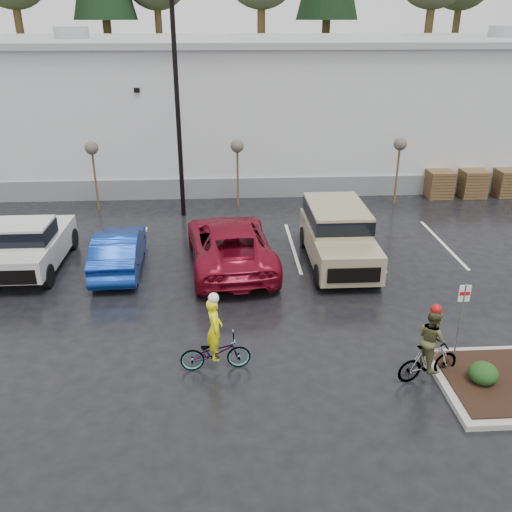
{
  "coord_description": "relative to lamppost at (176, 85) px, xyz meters",
  "views": [
    {
      "loc": [
        -2.09,
        -11.4,
        8.24
      ],
      "look_at": [
        -1.16,
        4.27,
        1.3
      ],
      "focal_mm": 38.0,
      "sensor_mm": 36.0,
      "label": 1
    }
  ],
  "objects": [
    {
      "name": "ground",
      "position": [
        4.0,
        -12.0,
        -5.69
      ],
      "size": [
        120.0,
        120.0,
        0.0
      ],
      "primitive_type": "plane",
      "color": "black",
      "rests_on": "ground"
    },
    {
      "name": "warehouse",
      "position": [
        4.0,
        9.99,
        -2.04
      ],
      "size": [
        60.5,
        15.5,
        7.2
      ],
      "color": "silver",
      "rests_on": "ground"
    },
    {
      "name": "wooded_ridge",
      "position": [
        4.0,
        33.0,
        -2.69
      ],
      "size": [
        80.0,
        25.0,
        6.0
      ],
      "primitive_type": "cube",
      "color": "#243817",
      "rests_on": "ground"
    },
    {
      "name": "lamppost",
      "position": [
        0.0,
        0.0,
        0.0
      ],
      "size": [
        0.5,
        1.0,
        9.22
      ],
      "color": "black",
      "rests_on": "ground"
    },
    {
      "name": "sapling_west",
      "position": [
        -4.0,
        1.0,
        -2.96
      ],
      "size": [
        0.6,
        0.6,
        3.2
      ],
      "color": "brown",
      "rests_on": "ground"
    },
    {
      "name": "sapling_mid",
      "position": [
        2.5,
        1.0,
        -2.96
      ],
      "size": [
        0.6,
        0.6,
        3.2
      ],
      "color": "brown",
      "rests_on": "ground"
    },
    {
      "name": "sapling_east",
      "position": [
        10.0,
        1.0,
        -2.96
      ],
      "size": [
        0.6,
        0.6,
        3.2
      ],
      "color": "brown",
      "rests_on": "ground"
    },
    {
      "name": "pallet_stack_a",
      "position": [
        12.5,
        2.0,
        -5.01
      ],
      "size": [
        1.2,
        1.2,
        1.35
      ],
      "primitive_type": "cube",
      "color": "brown",
      "rests_on": "ground"
    },
    {
      "name": "pallet_stack_b",
      "position": [
        14.2,
        2.0,
        -5.01
      ],
      "size": [
        1.2,
        1.2,
        1.35
      ],
      "primitive_type": "cube",
      "color": "brown",
      "rests_on": "ground"
    },
    {
      "name": "pallet_stack_c",
      "position": [
        16.0,
        2.0,
        -5.01
      ],
      "size": [
        1.2,
        1.2,
        1.35
      ],
      "primitive_type": "cube",
      "color": "brown",
      "rests_on": "ground"
    },
    {
      "name": "shrub_a",
      "position": [
        8.0,
        -13.0,
        -5.27
      ],
      "size": [
        0.7,
        0.7,
        0.52
      ],
      "primitive_type": "ellipsoid",
      "color": "black",
      "rests_on": "curb_island"
    },
    {
      "name": "fire_lane_sign",
      "position": [
        7.8,
        -11.8,
        -4.28
      ],
      "size": [
        0.3,
        0.05,
        2.2
      ],
      "color": "gray",
      "rests_on": "ground"
    },
    {
      "name": "pickup_white",
      "position": [
        -4.95,
        -5.12,
        -4.71
      ],
      "size": [
        2.1,
        5.2,
        1.96
      ],
      "primitive_type": null,
      "color": "beige",
      "rests_on": "ground"
    },
    {
      "name": "car_blue",
      "position": [
        -1.88,
        -5.62,
        -4.96
      ],
      "size": [
        1.76,
        4.5,
        1.46
      ],
      "primitive_type": "imported",
      "rotation": [
        0.0,
        0.0,
        3.19
      ],
      "color": "navy",
      "rests_on": "ground"
    },
    {
      "name": "car_red",
      "position": [
        2.03,
        -5.55,
        -4.84
      ],
      "size": [
        3.41,
        6.32,
        1.69
      ],
      "primitive_type": "imported",
      "rotation": [
        0.0,
        0.0,
        3.24
      ],
      "color": "maroon",
      "rests_on": "ground"
    },
    {
      "name": "suv_tan",
      "position": [
        5.92,
        -5.66,
        -4.66
      ],
      "size": [
        2.2,
        5.1,
        2.06
      ],
      "primitive_type": null,
      "color": "#9A8F68",
      "rests_on": "ground"
    },
    {
      "name": "cyclist_hivis",
      "position": [
        1.57,
        -11.83,
        -5.01
      ],
      "size": [
        1.83,
        0.75,
        2.17
      ],
      "rotation": [
        0.0,
        0.0,
        1.64
      ],
      "color": "#3F3F44",
      "rests_on": "ground"
    },
    {
      "name": "cyclist_olive",
      "position": [
        6.79,
        -12.56,
        -4.91
      ],
      "size": [
        1.67,
        0.87,
        2.09
      ],
      "rotation": [
        0.0,
        0.0,
        1.83
      ],
      "color": "#3F3F44",
      "rests_on": "ground"
    }
  ]
}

